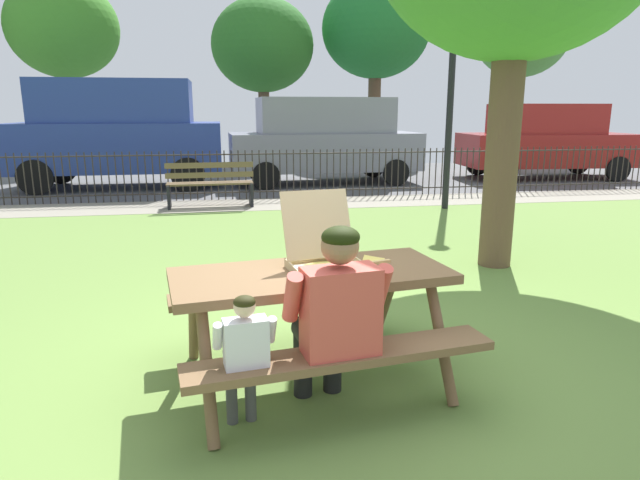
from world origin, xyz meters
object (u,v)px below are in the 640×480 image
Objects in this scene: park_bench_center at (210,185)px; parked_car_right at (546,140)px; pizza_box_open at (325,256)px; adult_at_table at (335,314)px; parked_car_center at (324,139)px; far_tree_right at (522,35)px; parked_car_left at (118,131)px; far_tree_midright at (376,30)px; far_tree_midleft at (63,29)px; pizza_slice_on_table at (375,259)px; picnic_table_foreground at (312,296)px; child_at_table at (244,351)px; far_tree_center at (263,46)px; lamp_post_walkway at (452,71)px.

parked_car_right reaches higher than park_bench_center.
park_bench_center is at bearing 97.66° from pizza_box_open.
adult_at_table is 0.25× the size of parked_car_center.
adult_at_table is at bearing -121.28° from far_tree_right.
parked_car_left is 0.80× the size of far_tree_right.
far_tree_midleft is at bearing -180.00° from far_tree_midright.
far_tree_midright is at bearing 58.14° from park_bench_center.
picnic_table_foreground is at bearing -158.29° from pizza_slice_on_table.
adult_at_table is 0.25× the size of parked_car_left.
parked_car_center is 9.81m from far_tree_midleft.
picnic_table_foreground is 0.43× the size of parked_car_center.
child_at_table is (-0.56, -0.62, -0.35)m from pizza_box_open.
parked_car_right is at bearing 54.01° from adult_at_table.
parked_car_center is at bearing -179.99° from parked_car_right.
park_bench_center is at bearing 92.91° from child_at_table.
adult_at_table is at bearing -99.60° from parked_car_center.
adult_at_table is (-0.04, -0.52, -0.21)m from pizza_box_open.
picnic_table_foreground is at bearing -167.89° from pizza_box_open.
adult_at_table is 1.39× the size of child_at_table.
far_tree_midleft is 15.47m from far_tree_right.
parked_car_right reaches higher than adult_at_table.
parked_car_left is 0.87× the size of far_tree_center.
pizza_box_open is 16.20m from far_tree_center.
far_tree_midleft is at bearing 180.00° from far_tree_center.
far_tree_right is at bearing 58.72° from adult_at_table.
far_tree_center reaches higher than adult_at_table.
parked_car_left is (-3.01, 10.19, 0.71)m from picnic_table_foreground.
parked_car_center is (1.86, 10.19, 0.50)m from picnic_table_foreground.
far_tree_midleft is 0.99× the size of far_tree_right.
lamp_post_walkway reaches higher than pizza_slice_on_table.
parked_car_left is 6.90m from far_tree_midleft.
far_tree_right is at bearing -0.00° from far_tree_midleft.
parked_car_center is 1.04× the size of parked_car_right.
far_tree_center is (0.30, 15.74, 3.08)m from pizza_slice_on_table.
far_tree_midright is 1.05× the size of far_tree_right.
picnic_table_foreground is at bearing -119.05° from lamp_post_walkway.
pizza_box_open is 0.12× the size of far_tree_center.
adult_at_table reaches higher than child_at_table.
parked_car_right is at bearing -39.19° from far_tree_center.
parked_car_center is (-1.59, 3.96, -1.37)m from lamp_post_walkway.
park_bench_center is 0.28× the size of far_tree_midleft.
far_tree_midright is (2.78, 5.74, 3.36)m from parked_car_center.
parked_car_left is 0.77× the size of far_tree_midright.
far_tree_center reaches higher than picnic_table_foreground.
far_tree_center is (-1.09, 5.74, 2.76)m from parked_car_center.
far_tree_center reaches higher than child_at_table.
parked_car_left is 1.05× the size of parked_car_right.
far_tree_midleft reaches higher than child_at_table.
child_at_table is 7.69m from park_bench_center.
adult_at_table is 0.29× the size of lamp_post_walkway.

